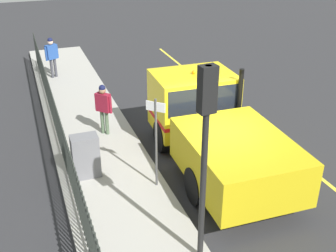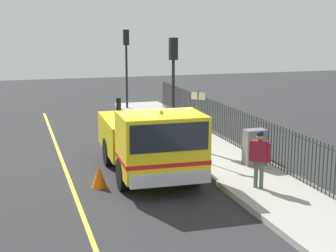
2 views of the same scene
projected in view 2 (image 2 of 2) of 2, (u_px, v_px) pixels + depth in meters
The scene contains 11 objects.
ground_plane at pixel (149, 171), 16.85m from camera, with size 60.43×60.43×0.00m, color #2B2B2D.
sidewalk_slab at pixel (228, 162), 17.66m from camera, with size 2.65×27.47×0.17m, color #A3A099.
lane_marking at pixel (69, 178), 16.09m from camera, with size 0.12×24.72×0.01m, color yellow.
work_truck at pixel (151, 139), 16.02m from camera, with size 2.59×5.89×2.64m.
worker_standing at pixel (259, 153), 14.42m from camera, with size 0.48×0.49×1.68m.
iron_fence at pixel (257, 137), 17.81m from camera, with size 0.04×23.38×1.45m.
traffic_light_near at pixel (173, 69), 19.59m from camera, with size 0.32×0.24×4.13m.
traffic_light_mid at pixel (126, 53), 27.93m from camera, with size 0.31×0.23×4.34m.
utility_cabinet at pixel (255, 147), 16.92m from camera, with size 0.71×0.46×1.20m, color slate.
traffic_cone at pixel (99, 176), 15.13m from camera, with size 0.48×0.48×0.68m, color orange.
street_sign at pixel (198, 117), 17.28m from camera, with size 0.39×0.36×2.45m.
Camera 2 is at (-4.12, -15.70, 4.83)m, focal length 54.11 mm.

